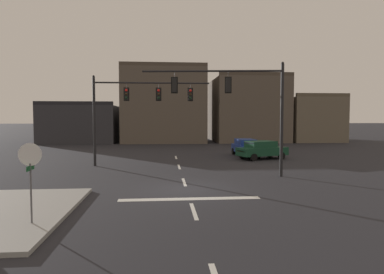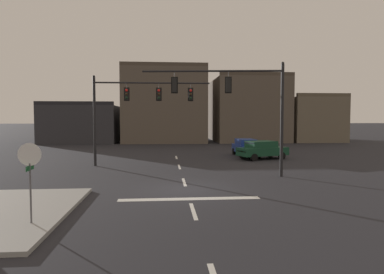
{
  "view_description": "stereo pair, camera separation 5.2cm",
  "coord_description": "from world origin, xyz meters",
  "px_view_note": "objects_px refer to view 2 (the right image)",
  "views": [
    {
      "loc": [
        -1.19,
        -17.03,
        3.66
      ],
      "look_at": [
        0.46,
        2.08,
        2.57
      ],
      "focal_mm": 31.67,
      "sensor_mm": 36.0,
      "label": 1
    },
    {
      "loc": [
        -1.14,
        -17.03,
        3.66
      ],
      "look_at": [
        0.46,
        2.08,
        2.57
      ],
      "focal_mm": 31.67,
      "sensor_mm": 36.0,
      "label": 2
    }
  ],
  "objects_px": {
    "car_lot_nearside": "(246,147)",
    "signal_mast_near_side": "(241,98)",
    "stop_sign": "(30,164)",
    "car_lot_middle": "(262,149)",
    "signal_mast_far_side": "(133,103)"
  },
  "relations": [
    {
      "from": "signal_mast_far_side",
      "to": "car_lot_nearside",
      "type": "relative_size",
      "value": 1.96
    },
    {
      "from": "stop_sign",
      "to": "signal_mast_far_side",
      "type": "bearing_deg",
      "value": 81.74
    },
    {
      "from": "signal_mast_far_side",
      "to": "car_lot_nearside",
      "type": "bearing_deg",
      "value": 29.21
    },
    {
      "from": "signal_mast_far_side",
      "to": "car_lot_middle",
      "type": "bearing_deg",
      "value": 15.7
    },
    {
      "from": "stop_sign",
      "to": "car_lot_nearside",
      "type": "relative_size",
      "value": 0.63
    },
    {
      "from": "signal_mast_near_side",
      "to": "signal_mast_far_side",
      "type": "xyz_separation_m",
      "value": [
        -7.09,
        5.33,
        -0.05
      ]
    },
    {
      "from": "signal_mast_near_side",
      "to": "stop_sign",
      "type": "distance_m",
      "value": 13.25
    },
    {
      "from": "signal_mast_far_side",
      "to": "car_lot_middle",
      "type": "relative_size",
      "value": 1.86
    },
    {
      "from": "car_lot_nearside",
      "to": "stop_sign",
      "type": "bearing_deg",
      "value": -121.33
    },
    {
      "from": "car_lot_nearside",
      "to": "signal_mast_near_side",
      "type": "bearing_deg",
      "value": -105.62
    },
    {
      "from": "signal_mast_near_side",
      "to": "signal_mast_far_side",
      "type": "distance_m",
      "value": 8.87
    },
    {
      "from": "signal_mast_far_side",
      "to": "car_lot_middle",
      "type": "xyz_separation_m",
      "value": [
        10.97,
        3.09,
        -3.95
      ]
    },
    {
      "from": "signal_mast_far_side",
      "to": "stop_sign",
      "type": "height_order",
      "value": "signal_mast_far_side"
    },
    {
      "from": "car_lot_nearside",
      "to": "car_lot_middle",
      "type": "distance_m",
      "value": 2.72
    },
    {
      "from": "stop_sign",
      "to": "car_lot_middle",
      "type": "height_order",
      "value": "stop_sign"
    }
  ]
}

